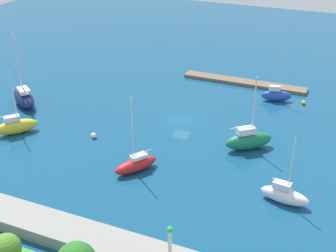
{
  "coord_description": "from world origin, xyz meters",
  "views": [
    {
      "loc": [
        -22.68,
        58.13,
        31.38
      ],
      "look_at": [
        0.0,
        5.32,
        1.5
      ],
      "focal_mm": 48.83,
      "sensor_mm": 36.0,
      "label": 1
    }
  ],
  "objects": [
    {
      "name": "pier_dock",
      "position": [
        -4.98,
        -17.95,
        0.3
      ],
      "size": [
        22.23,
        2.52,
        0.6
      ],
      "primitive_type": "cube",
      "color": "brown",
      "rests_on": "ground"
    },
    {
      "name": "water",
      "position": [
        0.0,
        0.0,
        0.0
      ],
      "size": [
        160.0,
        160.0,
        0.0
      ],
      "primitive_type": "plane",
      "color": "navy",
      "rests_on": "ground"
    },
    {
      "name": "mooring_buoy_yellow",
      "position": [
        -16.25,
        -13.14,
        0.35
      ],
      "size": [
        0.69,
        0.69,
        0.69
      ],
      "primitive_type": "sphere",
      "color": "yellow",
      "rests_on": "water"
    },
    {
      "name": "sailboat_red_east_end",
      "position": [
        -0.01,
        15.45,
        0.97
      ],
      "size": [
        4.59,
        5.84,
        10.19
      ],
      "rotation": [
        0.0,
        0.0,
        1.0
      ],
      "color": "red",
      "rests_on": "water"
    },
    {
      "name": "mooring_buoy_white",
      "position": [
        9.37,
        10.21,
        0.4
      ],
      "size": [
        0.8,
        0.8,
        0.8
      ],
      "primitive_type": "sphere",
      "color": "white",
      "rests_on": "water"
    },
    {
      "name": "sailboat_yellow_near_pier",
      "position": [
        20.28,
        13.35,
        1.19
      ],
      "size": [
        5.21,
        5.74,
        9.43
      ],
      "rotation": [
        0.0,
        0.0,
        4.01
      ],
      "color": "yellow",
      "rests_on": "water"
    },
    {
      "name": "park_tree_east",
      "position": [
        0.88,
        37.07,
        5.05
      ],
      "size": [
        2.55,
        2.55,
        5.25
      ],
      "color": "brown",
      "rests_on": "shoreline_park"
    },
    {
      "name": "sailboat_white_along_channel",
      "position": [
        -18.19,
        14.68,
        1.03
      ],
      "size": [
        5.65,
        2.28,
        8.38
      ],
      "rotation": [
        0.0,
        0.0,
        3.03
      ],
      "color": "white",
      "rests_on": "water"
    },
    {
      "name": "breakwater",
      "position": [
        0.0,
        29.29,
        0.71
      ],
      "size": [
        63.02,
        3.91,
        1.41
      ],
      "primitive_type": "cube",
      "color": "gray",
      "rests_on": "ground"
    },
    {
      "name": "sailboat_green_far_north",
      "position": [
        -11.47,
        4.54,
        1.36
      ],
      "size": [
        6.43,
        5.73,
        10.45
      ],
      "rotation": [
        0.0,
        0.0,
        3.82
      ],
      "color": "#19724C",
      "rests_on": "water"
    },
    {
      "name": "sailboat_blue_outer_mooring",
      "position": [
        -11.76,
        -12.81,
        1.08
      ],
      "size": [
        5.15,
        2.77,
        9.54
      ],
      "rotation": [
        0.0,
        0.0,
        3.43
      ],
      "color": "#2347B2",
      "rests_on": "water"
    },
    {
      "name": "harbor_beacon",
      "position": [
        -10.48,
        29.29,
        3.56
      ],
      "size": [
        0.56,
        0.56,
        3.73
      ],
      "color": "silver",
      "rests_on": "breakwater"
    },
    {
      "name": "sailboat_navy_lone_north",
      "position": [
        25.6,
        5.07,
        1.35
      ],
      "size": [
        7.57,
        6.4,
        11.91
      ],
      "rotation": [
        0.0,
        0.0,
        5.67
      ],
      "color": "#141E4C",
      "rests_on": "water"
    }
  ]
}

